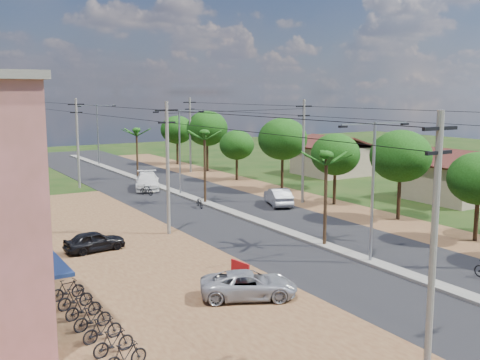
# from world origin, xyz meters

# --- Properties ---
(ground) EXTENTS (160.00, 160.00, 0.00)m
(ground) POSITION_xyz_m (0.00, 0.00, 0.00)
(ground) COLOR black
(ground) RESTS_ON ground
(road) EXTENTS (12.00, 110.00, 0.04)m
(road) POSITION_xyz_m (0.00, 15.00, 0.02)
(road) COLOR black
(road) RESTS_ON ground
(median) EXTENTS (1.00, 90.00, 0.18)m
(median) POSITION_xyz_m (0.00, 18.00, 0.09)
(median) COLOR #605E56
(median) RESTS_ON ground
(dirt_lot_west) EXTENTS (18.00, 46.00, 0.04)m
(dirt_lot_west) POSITION_xyz_m (-15.00, 8.00, 0.02)
(dirt_lot_west) COLOR #51301C
(dirt_lot_west) RESTS_ON ground
(dirt_shoulder_east) EXTENTS (5.00, 90.00, 0.03)m
(dirt_shoulder_east) POSITION_xyz_m (8.50, 15.00, 0.01)
(dirt_shoulder_east) COLOR #51301C
(dirt_shoulder_east) RESTS_ON ground
(house_east_near) EXTENTS (7.60, 7.50, 4.60)m
(house_east_near) POSITION_xyz_m (20.00, 10.00, 2.39)
(house_east_near) COLOR #9D856A
(house_east_near) RESTS_ON ground
(house_east_far) EXTENTS (7.60, 7.50, 4.60)m
(house_east_far) POSITION_xyz_m (21.00, 28.00, 2.39)
(house_east_far) COLOR #9D856A
(house_east_far) RESTS_ON ground
(tree_east_b) EXTENTS (4.00, 4.00, 5.83)m
(tree_east_b) POSITION_xyz_m (9.30, 0.00, 4.11)
(tree_east_b) COLOR black
(tree_east_b) RESTS_ON ground
(tree_east_c) EXTENTS (4.60, 4.60, 6.83)m
(tree_east_c) POSITION_xyz_m (9.70, 7.00, 4.86)
(tree_east_c) COLOR black
(tree_east_c) RESTS_ON ground
(tree_east_d) EXTENTS (4.20, 4.20, 6.13)m
(tree_east_d) POSITION_xyz_m (9.40, 14.00, 4.34)
(tree_east_d) COLOR black
(tree_east_d) RESTS_ON ground
(tree_east_e) EXTENTS (4.80, 4.80, 7.14)m
(tree_east_e) POSITION_xyz_m (9.60, 22.00, 5.09)
(tree_east_e) COLOR black
(tree_east_e) RESTS_ON ground
(tree_east_f) EXTENTS (3.80, 3.80, 5.52)m
(tree_east_f) POSITION_xyz_m (9.20, 30.00, 3.89)
(tree_east_f) COLOR black
(tree_east_f) RESTS_ON ground
(tree_east_g) EXTENTS (5.00, 5.00, 7.38)m
(tree_east_g) POSITION_xyz_m (9.80, 38.00, 5.24)
(tree_east_g) COLOR black
(tree_east_g) RESTS_ON ground
(tree_east_h) EXTENTS (4.40, 4.40, 6.52)m
(tree_east_h) POSITION_xyz_m (9.50, 46.00, 4.64)
(tree_east_h) COLOR black
(tree_east_h) RESTS_ON ground
(palm_median_near) EXTENTS (2.00, 2.00, 6.15)m
(palm_median_near) POSITION_xyz_m (0.00, 4.00, 5.54)
(palm_median_near) COLOR black
(palm_median_near) RESTS_ON ground
(palm_median_mid) EXTENTS (2.00, 2.00, 6.55)m
(palm_median_mid) POSITION_xyz_m (0.00, 20.00, 5.90)
(palm_median_mid) COLOR black
(palm_median_mid) RESTS_ON ground
(palm_median_far) EXTENTS (2.00, 2.00, 5.85)m
(palm_median_far) POSITION_xyz_m (0.00, 36.00, 5.26)
(palm_median_far) COLOR black
(palm_median_far) RESTS_ON ground
(streetlight_near) EXTENTS (5.10, 0.18, 8.00)m
(streetlight_near) POSITION_xyz_m (0.00, 0.00, 4.79)
(streetlight_near) COLOR gray
(streetlight_near) RESTS_ON ground
(streetlight_mid) EXTENTS (5.10, 0.18, 8.00)m
(streetlight_mid) POSITION_xyz_m (0.00, 25.00, 4.79)
(streetlight_mid) COLOR gray
(streetlight_mid) RESTS_ON ground
(streetlight_far) EXTENTS (5.10, 0.18, 8.00)m
(streetlight_far) POSITION_xyz_m (0.00, 50.00, 4.79)
(streetlight_far) COLOR gray
(streetlight_far) RESTS_ON ground
(utility_pole_w_a) EXTENTS (1.60, 0.24, 9.00)m
(utility_pole_w_a) POSITION_xyz_m (-7.00, -10.00, 4.76)
(utility_pole_w_a) COLOR #605E56
(utility_pole_w_a) RESTS_ON ground
(utility_pole_w_b) EXTENTS (1.60, 0.24, 9.00)m
(utility_pole_w_b) POSITION_xyz_m (-7.00, 12.00, 4.76)
(utility_pole_w_b) COLOR #605E56
(utility_pole_w_b) RESTS_ON ground
(utility_pole_w_c) EXTENTS (1.60, 0.24, 9.00)m
(utility_pole_w_c) POSITION_xyz_m (-7.00, 34.00, 4.76)
(utility_pole_w_c) COLOR #605E56
(utility_pole_w_c) RESTS_ON ground
(utility_pole_w_d) EXTENTS (1.60, 0.24, 9.00)m
(utility_pole_w_d) POSITION_xyz_m (-7.00, 55.00, 4.76)
(utility_pole_w_d) COLOR #605E56
(utility_pole_w_d) RESTS_ON ground
(utility_pole_e_b) EXTENTS (1.60, 0.24, 9.00)m
(utility_pole_e_b) POSITION_xyz_m (7.50, 16.00, 4.76)
(utility_pole_e_b) COLOR #605E56
(utility_pole_e_b) RESTS_ON ground
(utility_pole_e_c) EXTENTS (1.60, 0.24, 9.00)m
(utility_pole_e_c) POSITION_xyz_m (7.50, 38.00, 4.76)
(utility_pole_e_c) COLOR #605E56
(utility_pole_e_c) RESTS_ON ground
(car_silver_mid) EXTENTS (3.05, 4.75, 1.48)m
(car_silver_mid) POSITION_xyz_m (5.00, 16.12, 0.74)
(car_silver_mid) COLOR #96979D
(car_silver_mid) RESTS_ON ground
(car_white_far) EXTENTS (4.15, 6.03, 1.62)m
(car_white_far) POSITION_xyz_m (-1.50, 29.47, 0.81)
(car_white_far) COLOR silver
(car_white_far) RESTS_ON ground
(car_parked_silver) EXTENTS (5.00, 3.88, 1.26)m
(car_parked_silver) POSITION_xyz_m (-8.79, -1.07, 0.63)
(car_parked_silver) COLOR #96979D
(car_parked_silver) RESTS_ON ground
(car_parked_dark) EXTENTS (3.77, 1.79, 1.24)m
(car_parked_dark) POSITION_xyz_m (-12.60, 10.45, 0.62)
(car_parked_dark) COLOR black
(car_parked_dark) RESTS_ON ground
(moto_rider_west_a) EXTENTS (0.98, 1.84, 0.92)m
(moto_rider_west_a) POSITION_xyz_m (-1.20, 18.70, 0.46)
(moto_rider_west_a) COLOR black
(moto_rider_west_a) RESTS_ON ground
(moto_rider_west_b) EXTENTS (1.05, 1.67, 0.97)m
(moto_rider_west_b) POSITION_xyz_m (-2.82, 26.41, 0.49)
(moto_rider_west_b) COLOR black
(moto_rider_west_b) RESTS_ON ground
(roadside_sign) EXTENTS (0.31, 1.34, 1.12)m
(roadside_sign) POSITION_xyz_m (-8.00, 1.00, 0.56)
(roadside_sign) COLOR #9D0E12
(roadside_sign) RESTS_ON ground
(parked_scooter_row) EXTENTS (1.72, 8.55, 1.00)m
(parked_scooter_row) POSITION_xyz_m (-16.09, -0.73, 0.50)
(parked_scooter_row) COLOR black
(parked_scooter_row) RESTS_ON ground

